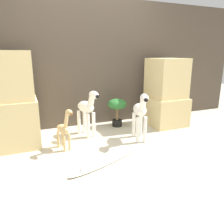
{
  "coord_description": "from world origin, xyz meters",
  "views": [
    {
      "loc": [
        -1.1,
        -2.53,
        1.27
      ],
      "look_at": [
        0.12,
        0.46,
        0.41
      ],
      "focal_mm": 35.0,
      "sensor_mm": 36.0,
      "label": 1
    }
  ],
  "objects_px": {
    "zebra_left": "(87,109)",
    "potted_palm_front": "(117,107)",
    "surfboard": "(108,159)",
    "giraffe_figurine": "(64,128)",
    "zebra_right": "(140,112)"
  },
  "relations": [
    {
      "from": "zebra_left",
      "to": "potted_palm_front",
      "type": "distance_m",
      "value": 0.68
    },
    {
      "from": "surfboard",
      "to": "giraffe_figurine",
      "type": "bearing_deg",
      "value": 128.38
    },
    {
      "from": "zebra_right",
      "to": "potted_palm_front",
      "type": "distance_m",
      "value": 0.75
    },
    {
      "from": "giraffe_figurine",
      "to": "potted_palm_front",
      "type": "height_order",
      "value": "giraffe_figurine"
    },
    {
      "from": "zebra_right",
      "to": "zebra_left",
      "type": "bearing_deg",
      "value": 144.43
    },
    {
      "from": "giraffe_figurine",
      "to": "zebra_left",
      "type": "bearing_deg",
      "value": 41.48
    },
    {
      "from": "potted_palm_front",
      "to": "surfboard",
      "type": "xyz_separation_m",
      "value": [
        -0.63,
        -1.18,
        -0.34
      ]
    },
    {
      "from": "zebra_right",
      "to": "zebra_left",
      "type": "relative_size",
      "value": 1.0
    },
    {
      "from": "zebra_left",
      "to": "potted_palm_front",
      "type": "bearing_deg",
      "value": 22.89
    },
    {
      "from": "zebra_left",
      "to": "zebra_right",
      "type": "bearing_deg",
      "value": -35.57
    },
    {
      "from": "zebra_left",
      "to": "giraffe_figurine",
      "type": "distance_m",
      "value": 0.6
    },
    {
      "from": "giraffe_figurine",
      "to": "zebra_right",
      "type": "bearing_deg",
      "value": -4.87
    },
    {
      "from": "zebra_right",
      "to": "potted_palm_front",
      "type": "height_order",
      "value": "zebra_right"
    },
    {
      "from": "zebra_right",
      "to": "surfboard",
      "type": "height_order",
      "value": "zebra_right"
    },
    {
      "from": "zebra_right",
      "to": "potted_palm_front",
      "type": "bearing_deg",
      "value": 93.78
    }
  ]
}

